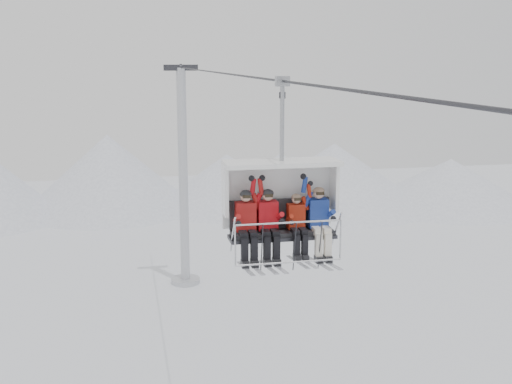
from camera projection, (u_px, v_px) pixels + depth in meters
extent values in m
cone|color=white|center=(109.00, 172.00, 59.71)|extent=(16.00, 16.00, 7.00)
cone|color=white|center=(227.00, 180.00, 61.12)|extent=(14.00, 14.00, 5.00)
cone|color=white|center=(334.00, 175.00, 61.07)|extent=(18.00, 18.00, 6.00)
cone|color=white|center=(450.00, 182.00, 61.47)|extent=(16.00, 16.00, 4.50)
cone|color=white|center=(281.00, 175.00, 65.23)|extent=(12.00, 12.00, 4.50)
cylinder|color=#B5B7BD|center=(183.00, 179.00, 38.95)|extent=(0.56, 0.56, 13.30)
cylinder|color=#B5B7BD|center=(186.00, 280.00, 40.27)|extent=(1.80, 1.80, 0.30)
cube|color=#2D2E32|center=(181.00, 68.00, 37.61)|extent=(2.00, 0.35, 0.35)
cylinder|color=#2D2E32|center=(256.00, 78.00, 16.50)|extent=(0.06, 50.00, 0.06)
cube|color=black|center=(282.00, 233.00, 14.37)|extent=(2.31, 0.55, 0.10)
cube|color=black|center=(280.00, 213.00, 14.54)|extent=(2.31, 0.10, 0.67)
cube|color=#2D2E32|center=(282.00, 237.00, 14.39)|extent=(2.41, 0.60, 0.08)
cube|color=white|center=(277.00, 193.00, 14.67)|extent=(2.57, 0.10, 1.53)
cube|color=white|center=(282.00, 163.00, 14.13)|extent=(2.57, 0.90, 0.10)
cylinder|color=silver|center=(289.00, 223.00, 13.77)|extent=(2.35, 0.04, 0.04)
cylinder|color=silver|center=(289.00, 262.00, 13.88)|extent=(2.35, 0.04, 0.04)
cylinder|color=#989BA0|center=(282.00, 123.00, 13.97)|extent=(0.10, 0.10, 1.78)
cube|color=#989BA0|center=(282.00, 81.00, 13.79)|extent=(0.30, 0.18, 0.22)
cube|color=#A81816|center=(246.00, 216.00, 14.16)|extent=(0.44, 0.29, 0.65)
sphere|color=tan|center=(246.00, 196.00, 14.03)|extent=(0.24, 0.24, 0.24)
cube|color=black|center=(245.00, 249.00, 13.85)|extent=(0.15, 0.15, 0.52)
cube|color=black|center=(254.00, 249.00, 13.89)|extent=(0.15, 0.15, 0.52)
cube|color=silver|center=(246.00, 268.00, 13.83)|extent=(0.10, 1.69, 0.26)
cube|color=silver|center=(255.00, 268.00, 13.87)|extent=(0.10, 1.69, 0.26)
cube|color=red|center=(267.00, 215.00, 14.26)|extent=(0.44, 0.29, 0.65)
sphere|color=tan|center=(268.00, 195.00, 14.13)|extent=(0.24, 0.24, 0.24)
cube|color=black|center=(267.00, 248.00, 13.94)|extent=(0.15, 0.15, 0.52)
cube|color=black|center=(276.00, 247.00, 13.99)|extent=(0.15, 0.15, 0.52)
cube|color=silver|center=(268.00, 267.00, 13.93)|extent=(0.10, 1.69, 0.26)
cube|color=silver|center=(277.00, 266.00, 13.97)|extent=(0.10, 1.69, 0.26)
cube|color=#A62310|center=(296.00, 216.00, 14.40)|extent=(0.38, 0.25, 0.56)
sphere|color=tan|center=(296.00, 199.00, 14.28)|extent=(0.21, 0.21, 0.21)
cube|color=black|center=(297.00, 245.00, 14.07)|extent=(0.13, 0.15, 0.45)
cube|color=black|center=(305.00, 244.00, 14.10)|extent=(0.13, 0.15, 0.45)
cube|color=silver|center=(298.00, 262.00, 14.05)|extent=(0.09, 1.69, 0.26)
cube|color=silver|center=(306.00, 261.00, 14.08)|extent=(0.09, 1.69, 0.26)
cube|color=navy|center=(318.00, 213.00, 14.49)|extent=(0.44, 0.29, 0.65)
sphere|color=tan|center=(319.00, 193.00, 14.36)|extent=(0.24, 0.24, 0.24)
cube|color=white|center=(319.00, 245.00, 14.17)|extent=(0.15, 0.15, 0.52)
cube|color=white|center=(328.00, 244.00, 14.22)|extent=(0.15, 0.15, 0.52)
cube|color=silver|center=(320.00, 264.00, 14.16)|extent=(0.10, 1.69, 0.26)
cube|color=silver|center=(329.00, 263.00, 14.20)|extent=(0.10, 1.69, 0.26)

